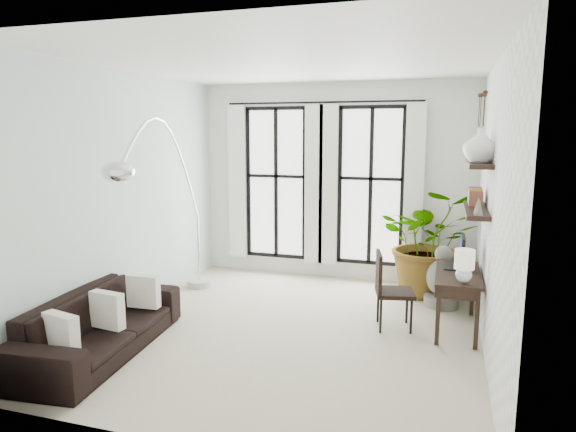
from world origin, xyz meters
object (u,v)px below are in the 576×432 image
at_px(plant, 429,242).
at_px(desk_chair, 388,285).
at_px(desk, 458,276).
at_px(sofa, 100,324).
at_px(arc_lamp, 164,162).
at_px(buddha, 442,281).

xyz_separation_m(plant, desk_chair, (-0.43, -1.53, -0.26)).
distance_m(plant, desk_chair, 1.61).
bearing_deg(desk, plant, 105.70).
distance_m(plant, desk, 1.45).
bearing_deg(desk, sofa, -154.12).
height_order(desk, arc_lamp, arc_lamp).
xyz_separation_m(plant, desk, (0.39, -1.39, -0.12)).
bearing_deg(arc_lamp, desk_chair, 7.91).
height_order(sofa, plant, plant).
relative_size(sofa, arc_lamp, 0.79).
bearing_deg(plant, sofa, -136.26).
bearing_deg(desk, desk_chair, -170.39).
xyz_separation_m(sofa, arc_lamp, (0.10, 1.29, 1.70)).
distance_m(sofa, plant, 4.67).
relative_size(plant, arc_lamp, 0.56).
distance_m(desk, desk_chair, 0.84).
distance_m(sofa, buddha, 4.49).
xyz_separation_m(desk_chair, arc_lamp, (-2.83, -0.39, 1.49)).
distance_m(desk_chair, arc_lamp, 3.22).
xyz_separation_m(desk, arc_lamp, (-3.65, -0.53, 1.34)).
distance_m(desk, buddha, 0.98).
bearing_deg(plant, arc_lamp, -149.41).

